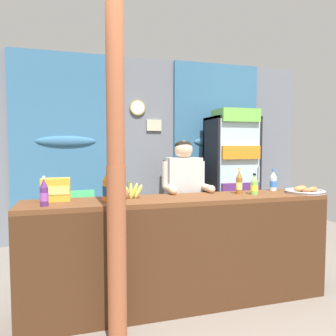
# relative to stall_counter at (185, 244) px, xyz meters

# --- Properties ---
(ground_plane) EXTENTS (7.46, 7.46, 0.00)m
(ground_plane) POSITION_rel_stall_counter_xyz_m (0.14, 0.77, -0.60)
(ground_plane) COLOR slate
(back_wall_curtained) EXTENTS (5.57, 0.22, 2.85)m
(back_wall_curtained) POSITION_rel_stall_counter_xyz_m (0.14, 2.46, 0.86)
(back_wall_curtained) COLOR slate
(back_wall_curtained) RESTS_ON ground
(stall_counter) EXTENTS (2.78, 0.51, 1.00)m
(stall_counter) POSITION_rel_stall_counter_xyz_m (0.00, 0.00, 0.00)
(stall_counter) COLOR brown
(stall_counter) RESTS_ON ground
(timber_post) EXTENTS (0.17, 0.14, 2.64)m
(timber_post) POSITION_rel_stall_counter_xyz_m (-0.64, -0.30, 0.66)
(timber_post) COLOR #995133
(timber_post) RESTS_ON ground
(drink_fridge) EXTENTS (0.74, 0.62, 2.03)m
(drink_fridge) POSITION_rel_stall_counter_xyz_m (1.46, 1.94, 0.51)
(drink_fridge) COLOR black
(drink_fridge) RESTS_ON ground
(bottle_shelf_rack) EXTENTS (0.48, 0.28, 1.25)m
(bottle_shelf_rack) POSITION_rel_stall_counter_xyz_m (0.65, 2.11, 0.06)
(bottle_shelf_rack) COLOR brown
(bottle_shelf_rack) RESTS_ON ground
(plastic_lawn_chair) EXTENTS (0.49, 0.49, 0.86)m
(plastic_lawn_chair) POSITION_rel_stall_counter_xyz_m (-0.87, 1.76, -0.11)
(plastic_lawn_chair) COLOR #4CC675
(plastic_lawn_chair) RESTS_ON ground
(shopkeeper) EXTENTS (0.48, 0.42, 1.52)m
(shopkeeper) POSITION_rel_stall_counter_xyz_m (0.18, 0.55, 0.36)
(shopkeeper) COLOR #28282D
(shopkeeper) RESTS_ON ground
(soda_bottle_orange_soda) EXTENTS (0.09, 0.09, 0.29)m
(soda_bottle_orange_soda) POSITION_rel_stall_counter_xyz_m (-0.66, 0.07, 0.52)
(soda_bottle_orange_soda) COLOR orange
(soda_bottle_orange_soda) RESTS_ON stall_counter
(soda_bottle_grape_soda) EXTENTS (0.06, 0.06, 0.24)m
(soda_bottle_grape_soda) POSITION_rel_stall_counter_xyz_m (-1.16, -0.01, 0.50)
(soda_bottle_grape_soda) COLOR #56286B
(soda_bottle_grape_soda) RESTS_ON stall_counter
(soda_bottle_iced_tea) EXTENTS (0.06, 0.06, 0.25)m
(soda_bottle_iced_tea) POSITION_rel_stall_counter_xyz_m (0.62, 0.16, 0.50)
(soda_bottle_iced_tea) COLOR brown
(soda_bottle_iced_tea) RESTS_ON stall_counter
(soda_bottle_lime_soda) EXTENTS (0.07, 0.07, 0.21)m
(soda_bottle_lime_soda) POSITION_rel_stall_counter_xyz_m (0.74, 0.09, 0.48)
(soda_bottle_lime_soda) COLOR #75C64C
(soda_bottle_lime_soda) RESTS_ON stall_counter
(soda_bottle_water) EXTENTS (0.07, 0.07, 0.23)m
(soda_bottle_water) POSITION_rel_stall_counter_xyz_m (1.08, 0.27, 0.49)
(soda_bottle_water) COLOR silver
(soda_bottle_water) RESTS_ON stall_counter
(snack_box_choco_powder) EXTENTS (0.24, 0.15, 0.19)m
(snack_box_choco_powder) POSITION_rel_stall_counter_xyz_m (-1.09, 0.22, 0.49)
(snack_box_choco_powder) COLOR gold
(snack_box_choco_powder) RESTS_ON stall_counter
(pastry_tray) EXTENTS (0.38, 0.38, 0.07)m
(pastry_tray) POSITION_rel_stall_counter_xyz_m (1.28, 0.03, 0.42)
(pastry_tray) COLOR #BCBCC1
(pastry_tray) RESTS_ON stall_counter
(banana_bunch) EXTENTS (0.27, 0.06, 0.16)m
(banana_bunch) POSITION_rel_stall_counter_xyz_m (-0.47, 0.18, 0.46)
(banana_bunch) COLOR #CCC14C
(banana_bunch) RESTS_ON stall_counter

